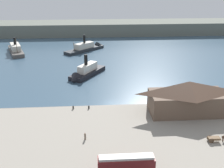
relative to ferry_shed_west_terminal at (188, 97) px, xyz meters
name	(u,v)px	position (x,y,z in m)	size (l,w,h in m)	color
ground_plane	(111,103)	(-20.49, 9.83, -5.89)	(320.00, 320.00, 0.00)	#385166
quay_promenade	(117,141)	(-20.49, -12.17, -5.29)	(110.00, 36.00, 1.20)	gray
seawall_edge	(111,107)	(-20.49, 6.23, -5.39)	(110.00, 0.80, 1.00)	slate
ferry_shed_west_terminal	(188,97)	(0.00, 0.00, 0.00)	(20.90, 9.56, 9.23)	brown
street_tram	(126,164)	(-19.80, -24.61, -2.25)	(10.81, 2.67, 4.15)	maroon
horse_cart	(219,138)	(2.79, -14.78, -3.76)	(5.62, 1.39, 1.87)	brown
pedestrian_near_west_shed	(85,136)	(-27.88, -11.80, -3.89)	(0.43, 0.43, 1.75)	#6B5B4C
mooring_post_east	(73,107)	(-31.63, 4.36, -4.24)	(0.44, 0.44, 0.90)	black
mooring_post_center_east	(89,107)	(-27.16, 4.27, -4.24)	(0.44, 0.44, 0.90)	black
ferry_moored_west	(88,47)	(-27.94, 76.43, -4.47)	(21.99, 21.00, 10.09)	#23282D
ferry_near_quay	(15,49)	(-65.59, 75.23, -4.26)	(13.28, 24.24, 10.31)	#514C47
ferry_outer_harbor	(85,73)	(-29.05, 34.73, -4.34)	(15.21, 19.58, 10.29)	black
far_headland	(100,28)	(-20.49, 119.83, -1.89)	(180.00, 24.00, 8.00)	#60665B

